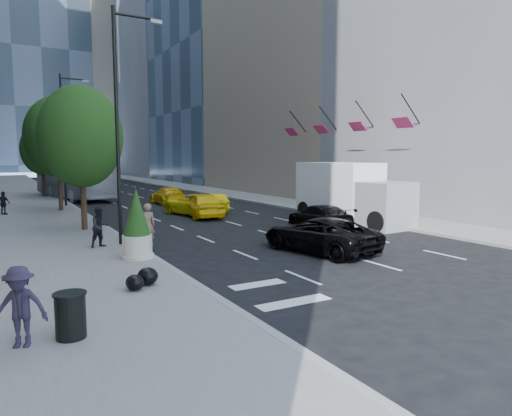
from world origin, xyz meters
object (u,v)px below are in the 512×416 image
black_sedan_mercedes (320,217)px  planter_shrub (137,225)px  skateboarder (147,228)px  black_sedan_lincoln (320,234)px  trash_can (71,316)px  box_truck (350,193)px  city_bus (74,179)px

black_sedan_mercedes → planter_shrub: bearing=20.0°
skateboarder → black_sedan_lincoln: (6.10, -4.00, -0.20)m
skateboarder → trash_can: 9.97m
black_sedan_mercedes → planter_shrub: 11.21m
black_sedan_lincoln → black_sedan_mercedes: 6.08m
skateboarder → box_truck: (12.78, 1.76, 0.89)m
black_sedan_lincoln → planter_shrub: (-7.10, 1.92, 0.68)m
black_sedan_mercedes → box_truck: size_ratio=0.61×
black_sedan_mercedes → city_bus: 27.33m
black_sedan_lincoln → trash_can: 11.51m
skateboarder → black_sedan_mercedes: 9.84m
black_sedan_lincoln → black_sedan_mercedes: size_ratio=1.13×
skateboarder → city_bus: (0.80, 26.61, 0.89)m
box_truck → planter_shrub: 14.32m
skateboarder → city_bus: size_ratio=0.14×
skateboarder → box_truck: 12.94m
black_sedan_lincoln → box_truck: 8.89m
skateboarder → planter_shrub: planter_shrub is taller
skateboarder → black_sedan_mercedes: bearing=-172.0°
planter_shrub → skateboarder: bearing=64.3°
black_sedan_mercedes → planter_shrub: (-10.80, -2.91, 0.73)m
black_sedan_mercedes → box_truck: bearing=-157.6°
city_bus → box_truck: bearing=-75.6°
skateboarder → black_sedan_lincoln: 7.30m
black_sedan_lincoln → city_bus: 31.08m
black_sedan_mercedes → city_bus: (-9.00, 25.78, 1.14)m
black_sedan_mercedes → trash_can: bearing=39.9°
skateboarder → city_bus: 26.64m
black_sedan_mercedes → planter_shrub: planter_shrub is taller
black_sedan_mercedes → planter_shrub: size_ratio=1.75×
black_sedan_mercedes → box_truck: box_truck is taller
skateboarder → planter_shrub: size_ratio=0.70×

